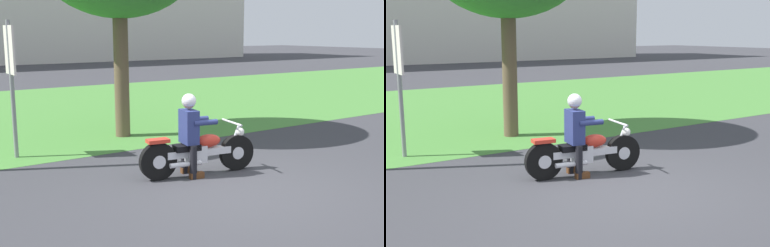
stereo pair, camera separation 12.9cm
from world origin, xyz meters
TOP-DOWN VIEW (x-y plane):
  - ground at (0.00, 0.00)m, footprint 120.00×120.00m
  - grass_verge at (0.00, 9.16)m, footprint 60.00×12.00m
  - motorcycle_lead at (-0.08, 0.98)m, footprint 2.07×0.68m
  - rider_lead at (-0.24, 1.02)m, footprint 0.60×0.52m
  - sign_banner at (-2.33, 3.90)m, footprint 0.08×0.60m

SIDE VIEW (x-z plane):
  - ground at x=0.00m, z-range 0.00..0.00m
  - grass_verge at x=0.00m, z-range 0.00..0.01m
  - motorcycle_lead at x=-0.08m, z-range -0.05..0.82m
  - rider_lead at x=-0.24m, z-range 0.12..1.51m
  - sign_banner at x=-2.33m, z-range 0.42..3.02m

